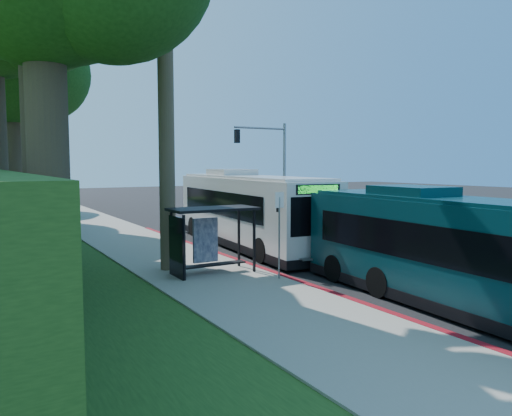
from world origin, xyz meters
TOP-DOWN VIEW (x-y plane):
  - ground at (0.00, 0.00)m, footprint 140.00×140.00m
  - sidewalk at (-7.30, 0.00)m, footprint 4.50×70.00m
  - red_curb at (-5.00, -4.00)m, footprint 0.25×30.00m
  - grass_verge at (-13.00, 5.00)m, footprint 8.00×70.00m
  - bus_shelter at (-7.26, -2.86)m, footprint 3.20×1.51m
  - stop_sign_pole at (-5.40, -5.00)m, footprint 0.35×0.06m
  - traffic_signal_pole at (3.78, 10.00)m, footprint 4.10×0.30m
  - tree_2 at (-11.89, 15.98)m, footprint 8.82×8.40m
  - tree_4 at (-11.40, 31.98)m, footprint 8.40×8.00m
  - tree_5 at (-10.41, 39.99)m, footprint 7.35×7.00m
  - white_bus at (-2.59, 2.28)m, footprint 3.89×13.20m
  - teal_bus at (-2.85, -10.35)m, footprint 3.15×11.73m
  - pickup at (0.73, 8.26)m, footprint 3.27×5.21m

SIDE VIEW (x-z plane):
  - ground at x=0.00m, z-range 0.00..0.00m
  - grass_verge at x=-13.00m, z-range 0.00..0.06m
  - sidewalk at x=-7.30m, z-range 0.00..0.12m
  - red_curb at x=-5.00m, z-range 0.00..0.13m
  - pickup at x=0.73m, z-range 0.00..1.34m
  - teal_bus at x=-2.85m, z-range -0.04..3.42m
  - bus_shelter at x=-7.26m, z-range 0.53..3.08m
  - white_bus at x=-2.59m, z-range -0.05..3.83m
  - stop_sign_pole at x=-5.40m, z-range 0.50..3.67m
  - traffic_signal_pole at x=3.78m, z-range 0.92..7.92m
  - tree_5 at x=-10.41m, z-range 2.53..15.39m
  - tree_4 at x=-11.40m, z-range 2.66..16.80m
  - tree_2 at x=-11.89m, z-range 2.92..18.04m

